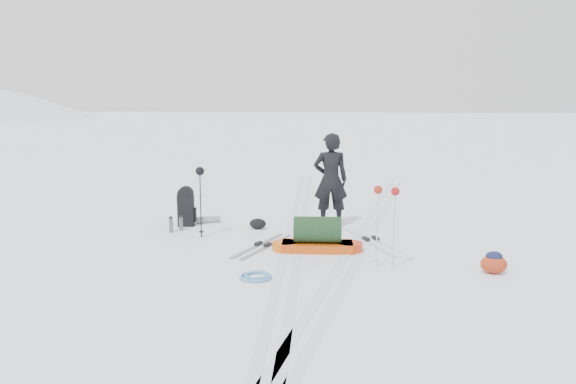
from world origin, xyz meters
name	(u,v)px	position (x,y,z in m)	size (l,w,h in m)	color
ground	(292,247)	(0.00, 0.00, 0.00)	(200.00, 200.00, 0.00)	white
ski_tracks	(330,236)	(0.61, 0.88, 0.00)	(3.38, 17.97, 0.01)	silver
skier	(331,180)	(0.56, 1.77, 0.96)	(0.70, 0.46, 1.91)	black
pulk_sled	(317,238)	(0.45, -0.18, 0.23)	(1.59, 0.60, 0.60)	#BF430B
expedition_rucksack	(189,207)	(-2.33, 1.43, 0.38)	(0.80, 0.65, 0.82)	black
ski_poles_black	(200,180)	(-1.81, 0.53, 1.10)	(0.16, 0.19, 1.34)	black
ski_poles_silver	(386,200)	(1.56, -1.06, 1.07)	(0.38, 0.25, 1.28)	silver
touring_skis_grey	(263,245)	(-0.53, -0.01, 0.02)	(0.84, 1.85, 0.07)	#95989D
touring_skis_white	(371,240)	(1.38, 0.64, 0.02)	(1.06, 1.89, 0.07)	#B9BBC0
rope_coil	(256,276)	(-0.32, -1.78, 0.03)	(0.59, 0.59, 0.06)	#508EC2
small_daypack	(494,263)	(3.17, -1.10, 0.16)	(0.44, 0.36, 0.34)	maroon
thermos_pair	(176,224)	(-2.43, 0.89, 0.15)	(0.23, 0.29, 0.32)	#5B5C63
stuff_sack	(258,224)	(-0.87, 1.32, 0.10)	(0.38, 0.32, 0.21)	black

